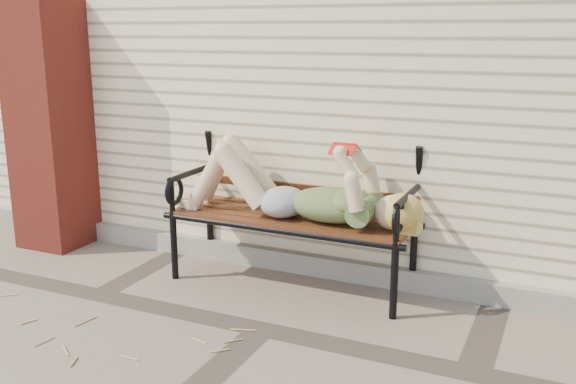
% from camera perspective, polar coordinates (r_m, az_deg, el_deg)
% --- Properties ---
extents(ground, '(80.00, 80.00, 0.00)m').
position_cam_1_polar(ground, '(3.98, -2.35, -12.09)').
color(ground, '#78685C').
rests_on(ground, ground).
extents(house_wall, '(8.00, 4.00, 3.00)m').
position_cam_1_polar(house_wall, '(6.39, 9.94, 11.66)').
color(house_wall, '#F3E5BE').
rests_on(house_wall, ground).
extents(foundation_strip, '(8.00, 0.10, 0.15)m').
position_cam_1_polar(foundation_strip, '(4.76, 2.93, -6.55)').
color(foundation_strip, gray).
rests_on(foundation_strip, ground).
extents(brick_pillar, '(0.50, 0.50, 2.00)m').
position_cam_1_polar(brick_pillar, '(5.60, -20.40, 5.51)').
color(brick_pillar, maroon).
rests_on(brick_pillar, ground).
extents(garden_bench, '(1.85, 0.74, 1.20)m').
position_cam_1_polar(garden_bench, '(4.52, 0.86, 0.23)').
color(garden_bench, black).
rests_on(garden_bench, ground).
extents(reading_woman, '(1.74, 0.40, 0.55)m').
position_cam_1_polar(reading_woman, '(4.37, 0.28, 0.30)').
color(reading_woman, '#0A394C').
rests_on(reading_woman, ground).
extents(straw_scatter, '(2.97, 1.72, 0.01)m').
position_cam_1_polar(straw_scatter, '(3.66, -14.82, -15.00)').
color(straw_scatter, tan).
rests_on(straw_scatter, ground).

